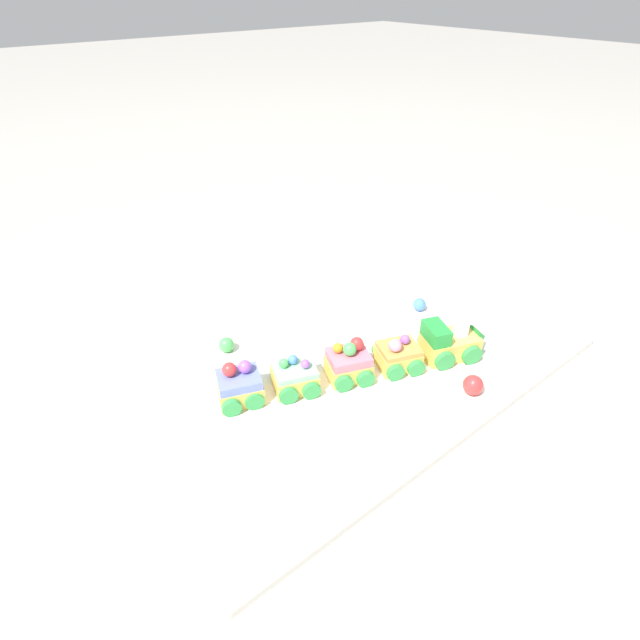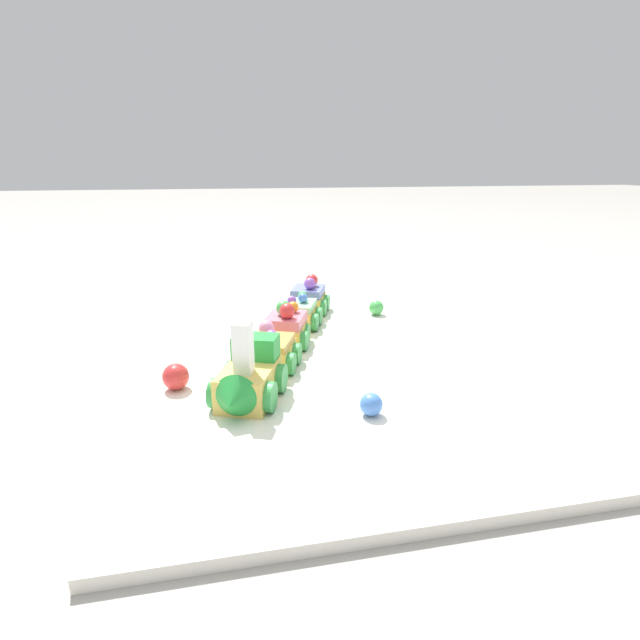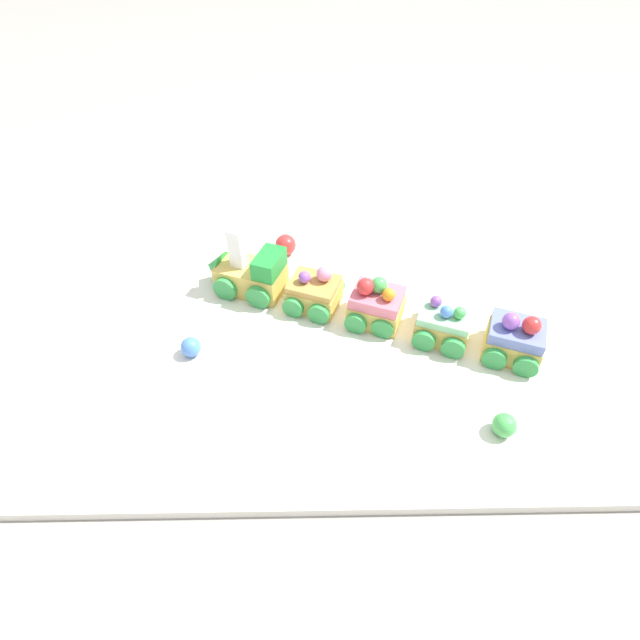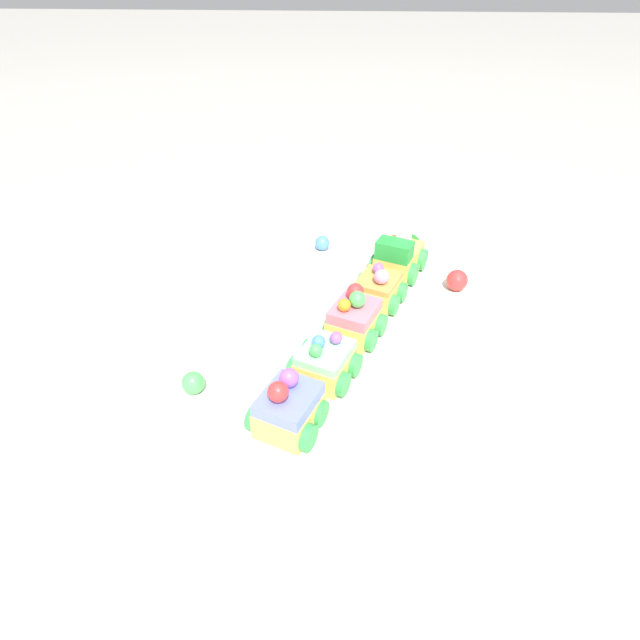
{
  "view_description": "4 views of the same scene",
  "coord_description": "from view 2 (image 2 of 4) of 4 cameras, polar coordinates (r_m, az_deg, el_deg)",
  "views": [
    {
      "loc": [
        -0.44,
        -0.47,
        0.54
      ],
      "look_at": [
        -0.04,
        0.04,
        0.08
      ],
      "focal_mm": 28.0,
      "sensor_mm": 36.0,
      "label": 1
    },
    {
      "loc": [
        0.64,
        -0.12,
        0.26
      ],
      "look_at": [
        0.0,
        0.01,
        0.06
      ],
      "focal_mm": 28.0,
      "sensor_mm": 36.0,
      "label": 2
    },
    {
      "loc": [
        0.04,
        0.44,
        0.46
      ],
      "look_at": [
        0.04,
        -0.01,
        0.03
      ],
      "focal_mm": 28.0,
      "sensor_mm": 36.0,
      "label": 3
    },
    {
      "loc": [
        -0.54,
        -0.03,
        0.4
      ],
      "look_at": [
        -0.02,
        0.01,
        0.02
      ],
      "focal_mm": 28.0,
      "sensor_mm": 36.0,
      "label": 4
    }
  ],
  "objects": [
    {
      "name": "gumball_red",
      "position": [
        0.61,
        -16.16,
        -6.23
      ],
      "size": [
        0.03,
        0.03,
        0.03
      ],
      "primitive_type": "sphere",
      "color": "red",
      "rests_on": "display_board"
    },
    {
      "name": "cake_car_caramel",
      "position": [
        0.64,
        -5.67,
        -3.69
      ],
      "size": [
        0.08,
        0.09,
        0.06
      ],
      "rotation": [
        0.0,
        0.0,
        -0.37
      ],
      "color": "#E0BC56",
      "rests_on": "display_board"
    },
    {
      "name": "cake_train_locomotive",
      "position": [
        0.55,
        -8.33,
        -6.77
      ],
      "size": [
        0.12,
        0.09,
        0.09
      ],
      "rotation": [
        0.0,
        0.0,
        -0.37
      ],
      "color": "#E0BC56",
      "rests_on": "display_board"
    },
    {
      "name": "ground_plane",
      "position": [
        0.7,
        -0.98,
        -4.57
      ],
      "size": [
        10.0,
        10.0,
        0.0
      ],
      "primitive_type": "plane",
      "color": "gray"
    },
    {
      "name": "cake_car_strawberry",
      "position": [
        0.72,
        -3.91,
        -0.98
      ],
      "size": [
        0.08,
        0.09,
        0.07
      ],
      "rotation": [
        0.0,
        0.0,
        -0.37
      ],
      "color": "#E0BC56",
      "rests_on": "display_board"
    },
    {
      "name": "gumball_blue",
      "position": [
        0.53,
        5.86,
        -9.57
      ],
      "size": [
        0.02,
        0.02,
        0.02
      ],
      "primitive_type": "sphere",
      "color": "#4C84E0",
      "rests_on": "display_board"
    },
    {
      "name": "gumball_green",
      "position": [
        0.87,
        6.45,
        1.41
      ],
      "size": [
        0.03,
        0.03,
        0.03
      ],
      "primitive_type": "sphere",
      "color": "#4CBC56",
      "rests_on": "display_board"
    },
    {
      "name": "cake_car_mint",
      "position": [
        0.8,
        -2.49,
        0.66
      ],
      "size": [
        0.08,
        0.09,
        0.06
      ],
      "rotation": [
        0.0,
        0.0,
        -0.37
      ],
      "color": "#E0BC56",
      "rests_on": "display_board"
    },
    {
      "name": "display_board",
      "position": [
        0.7,
        -0.98,
        -4.12
      ],
      "size": [
        0.72,
        0.45,
        0.01
      ],
      "primitive_type": "cube",
      "color": "white",
      "rests_on": "ground_plane"
    },
    {
      "name": "cake_car_blueberry",
      "position": [
        0.88,
        -1.34,
        2.42
      ],
      "size": [
        0.08,
        0.09,
        0.07
      ],
      "rotation": [
        0.0,
        0.0,
        -0.37
      ],
      "color": "#E0BC56",
      "rests_on": "display_board"
    }
  ]
}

